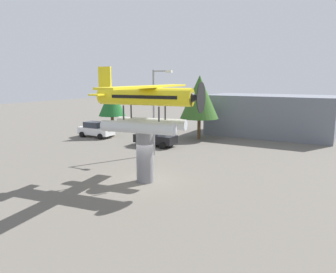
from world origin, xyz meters
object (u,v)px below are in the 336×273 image
car_near_white (96,129)px  car_mid_black (155,137)px  storefront_building (270,115)px  floatplane_monument (146,104)px  tree_east (199,97)px  display_pedestal (145,156)px  streetlight_primary (156,106)px  tree_west (112,101)px

car_near_white → car_mid_black: size_ratio=1.00×
car_near_white → car_mid_black: (8.49, -0.87, 0.00)m
car_mid_black → storefront_building: size_ratio=0.30×
storefront_building → floatplane_monument: bearing=-97.7°
storefront_building → tree_east: size_ratio=1.99×
display_pedestal → streetlight_primary: (-3.23, 6.61, 2.61)m
car_near_white → storefront_building: (17.03, 11.16, 1.47)m
tree_east → streetlight_primary: bearing=-90.2°
car_mid_black → streetlight_primary: streetlight_primary is taller
car_mid_black → tree_west: (-7.09, 2.19, 3.20)m
car_near_white → tree_west: (1.40, 1.32, 3.20)m
car_mid_black → storefront_building: storefront_building is taller
streetlight_primary → tree_east: bearing=89.8°
display_pedestal → storefront_building: bearing=82.0°
floatplane_monument → tree_west: size_ratio=1.80×
car_near_white → streetlight_primary: (10.71, -4.24, 3.40)m
car_near_white → streetlight_primary: streetlight_primary is taller
car_near_white → tree_east: bearing=24.0°
car_mid_black → tree_west: tree_west is taller
display_pedestal → tree_west: (-12.53, 12.16, 2.42)m
display_pedestal → streetlight_primary: size_ratio=0.46×
car_near_white → car_mid_black: bearing=-5.9°
streetlight_primary → tree_east: 9.03m
display_pedestal → car_mid_black: (-5.45, 9.97, -0.79)m
storefront_building → tree_east: tree_east is taller
tree_east → tree_west: bearing=-159.6°
car_near_white → display_pedestal: bearing=-37.9°
display_pedestal → storefront_building: size_ratio=0.24×
tree_west → streetlight_primary: bearing=-30.8°
tree_east → car_near_white: bearing=-156.0°
storefront_building → streetlight_primary: bearing=-112.3°
streetlight_primary → storefront_building: bearing=67.7°
car_mid_black → car_near_white: bearing=174.1°
floatplane_monument → car_near_white: (-14.07, 10.83, -4.12)m
display_pedestal → car_mid_black: bearing=118.7°
floatplane_monument → car_mid_black: 12.13m
car_near_white → tree_east: size_ratio=0.60×
storefront_building → tree_east: (-6.29, -6.37, 2.28)m
storefront_building → tree_east: 9.24m
storefront_building → car_near_white: bearing=-146.8°
floatplane_monument → storefront_building: size_ratio=0.75×
streetlight_primary → tree_west: (-9.30, 5.55, -0.20)m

